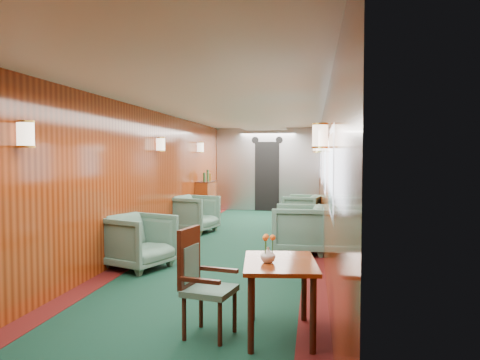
{
  "coord_description": "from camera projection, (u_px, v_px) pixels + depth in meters",
  "views": [
    {
      "loc": [
        1.34,
        -7.62,
        1.59
      ],
      "look_at": [
        0.0,
        0.84,
        1.15
      ],
      "focal_mm": 35.0,
      "sensor_mm": 36.0,
      "label": 1
    }
  ],
  "objects": [
    {
      "name": "armchair_left_far",
      "position": [
        195.0,
        214.0,
        9.75
      ],
      "size": [
        1.04,
        1.02,
        0.77
      ],
      "primitive_type": "imported",
      "rotation": [
        0.0,
        0.0,
        1.29
      ],
      "color": "#1E473C",
      "rests_on": "ground"
    },
    {
      "name": "dining_table",
      "position": [
        280.0,
        273.0,
        4.11
      ],
      "size": [
        0.72,
        0.96,
        0.67
      ],
      "rotation": [
        0.0,
        0.0,
        0.11
      ],
      "color": "maroon",
      "rests_on": "ground"
    },
    {
      "name": "side_chair",
      "position": [
        200.0,
        277.0,
        4.14
      ],
      "size": [
        0.5,
        0.52,
        0.95
      ],
      "rotation": [
        0.0,
        0.0,
        -0.21
      ],
      "color": "#1E473C",
      "rests_on": "ground"
    },
    {
      "name": "wall_sconces",
      "position": [
        238.0,
        145.0,
        8.28
      ],
      "size": [
        2.97,
        7.97,
        0.25
      ],
      "color": "beige",
      "rests_on": "ground"
    },
    {
      "name": "bulkhead",
      "position": [
        267.0,
        170.0,
        13.58
      ],
      "size": [
        2.98,
        0.17,
        2.39
      ],
      "color": "#B4B6BB",
      "rests_on": "ground"
    },
    {
      "name": "windows_right",
      "position": [
        323.0,
        164.0,
        7.75
      ],
      "size": [
        0.02,
        8.6,
        0.8
      ],
      "color": "#B0B1B7",
      "rests_on": "ground"
    },
    {
      "name": "armchair_right_far",
      "position": [
        302.0,
        210.0,
        10.6
      ],
      "size": [
        0.93,
        0.91,
        0.72
      ],
      "primitive_type": "imported",
      "rotation": [
        0.0,
        0.0,
        -1.78
      ],
      "color": "#1E473C",
      "rests_on": "ground"
    },
    {
      "name": "armchair_left_near",
      "position": [
        139.0,
        241.0,
        6.61
      ],
      "size": [
        1.08,
        1.07,
        0.77
      ],
      "primitive_type": "imported",
      "rotation": [
        0.0,
        0.0,
        1.19
      ],
      "color": "#1E473C",
      "rests_on": "ground"
    },
    {
      "name": "flower_vase",
      "position": [
        268.0,
        255.0,
        4.05
      ],
      "size": [
        0.13,
        0.13,
        0.14
      ],
      "primitive_type": "imported",
      "rotation": [
        0.0,
        0.0,
        0.01
      ],
      "color": "beige",
      "rests_on": "dining_table"
    },
    {
      "name": "room",
      "position": [
        232.0,
        153.0,
        7.73
      ],
      "size": [
        12.0,
        12.1,
        2.4
      ],
      "color": "#0D3222",
      "rests_on": "ground"
    },
    {
      "name": "credenza",
      "position": [
        206.0,
        200.0,
        11.78
      ],
      "size": [
        0.34,
        1.08,
        1.24
      ],
      "color": "maroon",
      "rests_on": "ground"
    },
    {
      "name": "armchair_right_near",
      "position": [
        300.0,
        229.0,
        7.67
      ],
      "size": [
        0.89,
        0.86,
        0.79
      ],
      "primitive_type": "imported",
      "rotation": [
        0.0,
        0.0,
        -1.59
      ],
      "color": "#1E473C",
      "rests_on": "ground"
    }
  ]
}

